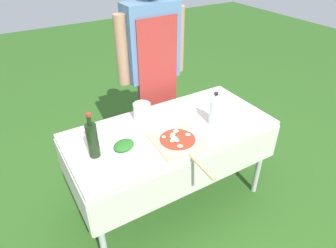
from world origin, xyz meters
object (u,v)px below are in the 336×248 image
at_px(prep_table, 170,137).
at_px(mixing_tub, 142,111).
at_px(water_bottle, 215,109).
at_px(oil_bottle, 93,140).
at_px(herb_container, 124,146).
at_px(person_cook, 152,61).
at_px(pizza_on_peel, 179,142).

xyz_separation_m(prep_table, mixing_tub, (-0.12, 0.22, 0.15)).
xyz_separation_m(water_bottle, mixing_tub, (-0.42, 0.33, -0.06)).
relative_size(oil_bottle, herb_container, 1.45).
bearing_deg(prep_table, water_bottle, -20.29).
xyz_separation_m(person_cook, pizza_on_peel, (-0.25, -0.82, -0.25)).
xyz_separation_m(oil_bottle, herb_container, (0.19, -0.03, -0.10)).
height_order(prep_table, oil_bottle, oil_bottle).
bearing_deg(herb_container, mixing_tub, 44.79).
bearing_deg(pizza_on_peel, prep_table, 76.85).
bearing_deg(oil_bottle, pizza_on_peel, -18.01).
height_order(oil_bottle, herb_container, oil_bottle).
distance_m(oil_bottle, water_bottle, 0.88).
relative_size(prep_table, oil_bottle, 4.85).
xyz_separation_m(prep_table, person_cook, (0.20, 0.63, 0.35)).
xyz_separation_m(water_bottle, herb_container, (-0.69, 0.06, -0.10)).
height_order(pizza_on_peel, oil_bottle, oil_bottle).
height_order(water_bottle, herb_container, water_bottle).
xyz_separation_m(prep_table, water_bottle, (0.30, -0.11, 0.20)).
xyz_separation_m(person_cook, mixing_tub, (-0.32, -0.41, -0.20)).
bearing_deg(pizza_on_peel, water_bottle, 14.32).
bearing_deg(mixing_tub, prep_table, -61.75).
distance_m(person_cook, herb_container, 0.93).
bearing_deg(water_bottle, pizza_on_peel, -167.85).
distance_m(prep_table, herb_container, 0.41).
relative_size(person_cook, water_bottle, 6.62).
relative_size(person_cook, oil_bottle, 5.43).
distance_m(prep_table, water_bottle, 0.38).
relative_size(pizza_on_peel, water_bottle, 2.25).
distance_m(prep_table, mixing_tub, 0.29).
relative_size(prep_table, pizza_on_peel, 2.62).
xyz_separation_m(pizza_on_peel, herb_container, (-0.34, 0.14, 0.01)).
distance_m(water_bottle, herb_container, 0.70).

